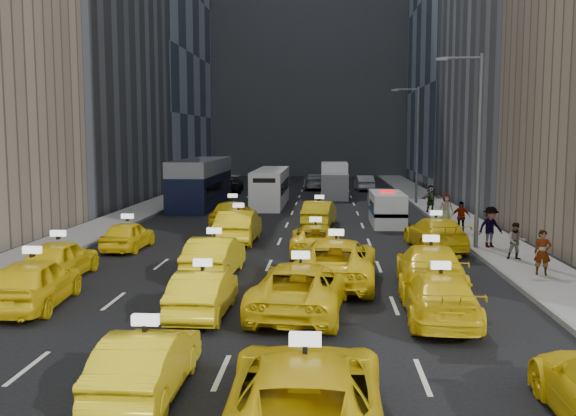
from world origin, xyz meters
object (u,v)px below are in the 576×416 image
Objects in this scene: double_decker at (201,183)px; city_bus at (271,187)px; taxi_2 at (305,399)px; box_truck at (334,181)px; taxi_1 at (147,362)px; nypd_van at (387,209)px; pedestrian_0 at (543,252)px.

double_decker reaches higher than city_bus.
city_bus is (-3.90, 38.26, 0.52)m from taxi_2.
box_truck is (10.11, 7.34, -0.27)m from double_decker.
taxi_1 is 0.84× the size of nypd_van.
double_decker reaches higher than nypd_van.
city_bus is 6.30× the size of pedestrian_0.
nypd_van reaches higher than taxi_1.
taxi_2 is at bearing -83.90° from city_bus.
box_truck is (4.38, 42.49, 0.78)m from taxi_1.
box_truck is (-2.93, 16.88, 0.51)m from nypd_van.
taxi_1 is at bearing -30.75° from taxi_2.
double_decker is 29.42m from pedestrian_0.
city_bus is at bearing -120.64° from box_truck.
double_decker is 1.81× the size of box_truck.
taxi_2 is 0.89× the size of box_truck.
city_bus is at bearing -88.76° from taxi_1.
city_bus is 1.57× the size of box_truck.
nypd_van is 14.81m from pedestrian_0.
taxi_2 is 1.21× the size of nypd_van.
nypd_van is at bearing -53.28° from city_bus.
taxi_2 is 0.49× the size of double_decker.
double_decker is at bearing 139.43° from pedestrian_0.
pedestrian_0 reaches higher than taxi_1.
pedestrian_0 is (11.73, 11.48, 0.31)m from taxi_1.
taxi_2 is 38.46m from city_bus.
nypd_van is (3.98, 27.59, 0.11)m from taxi_2.
taxi_2 is at bearing -100.34° from nypd_van.
pedestrian_0 reaches higher than taxi_2.
city_bus is at bearing 124.31° from nypd_van.
double_decker is (-9.06, 37.13, 0.90)m from taxi_2.
box_truck is 31.87m from pedestrian_0.
box_truck is (1.05, 44.47, 0.63)m from taxi_2.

